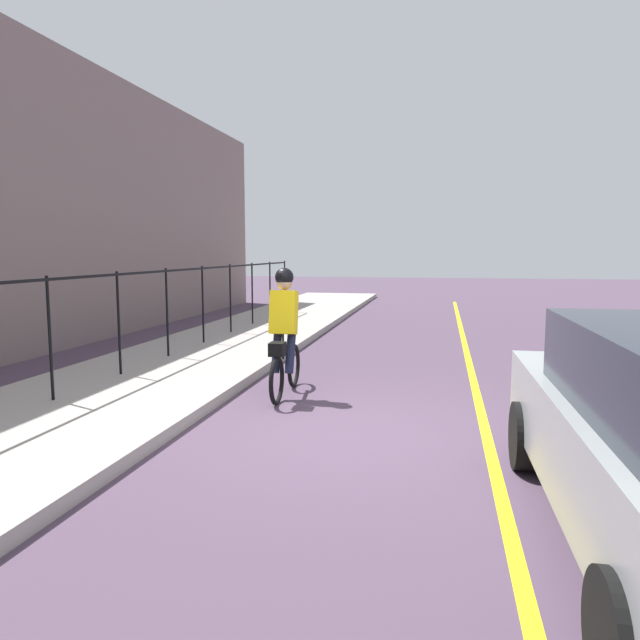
% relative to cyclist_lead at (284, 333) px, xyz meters
% --- Properties ---
extents(ground_plane, '(80.00, 80.00, 0.00)m').
position_rel_cyclist_lead_xyz_m(ground_plane, '(-1.53, -1.08, -0.91)').
color(ground_plane, '#4B3A4D').
extents(lane_line_centre, '(36.00, 0.12, 0.01)m').
position_rel_cyclist_lead_xyz_m(lane_line_centre, '(-1.53, -2.68, -0.91)').
color(lane_line_centre, yellow).
rests_on(lane_line_centre, ground).
extents(sidewalk, '(40.00, 3.20, 0.15)m').
position_rel_cyclist_lead_xyz_m(sidewalk, '(-1.53, 2.32, -0.84)').
color(sidewalk, '#9F9891').
rests_on(sidewalk, ground).
extents(iron_fence, '(21.24, 0.04, 1.60)m').
position_rel_cyclist_lead_xyz_m(iron_fence, '(-0.53, 2.72, 0.40)').
color(iron_fence, black).
rests_on(iron_fence, sidewalk).
extents(cyclist_lead, '(1.71, 0.37, 1.83)m').
position_rel_cyclist_lead_xyz_m(cyclist_lead, '(0.00, 0.00, 0.00)').
color(cyclist_lead, black).
rests_on(cyclist_lead, ground).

